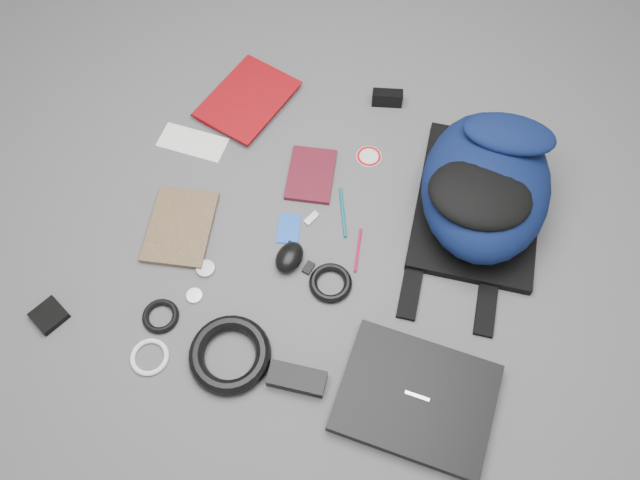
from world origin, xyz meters
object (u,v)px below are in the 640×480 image
(dvd_case, at_px, (311,175))
(power_brick, at_px, (297,379))
(pouch, at_px, (49,315))
(mouse, at_px, (289,257))
(comic_book, at_px, (150,223))
(backpack, at_px, (486,185))
(textbook_red, at_px, (220,85))
(laptop, at_px, (416,398))
(compact_camera, at_px, (387,98))

(dvd_case, bearing_deg, power_brick, -84.88)
(power_brick, relative_size, pouch, 1.85)
(mouse, bearing_deg, comic_book, -169.11)
(backpack, bearing_deg, mouse, -148.38)
(backpack, distance_m, mouse, 0.57)
(backpack, distance_m, textbook_red, 0.88)
(textbook_red, distance_m, dvd_case, 0.44)
(backpack, relative_size, power_brick, 3.75)
(backpack, height_order, comic_book, backpack)
(power_brick, height_order, pouch, power_brick)
(laptop, bearing_deg, power_brick, -169.89)
(backpack, relative_size, compact_camera, 5.72)
(textbook_red, height_order, power_brick, power_brick)
(textbook_red, bearing_deg, pouch, -83.28)
(comic_book, distance_m, compact_camera, 0.81)
(laptop, distance_m, dvd_case, 0.70)
(dvd_case, bearing_deg, laptop, -60.36)
(comic_book, relative_size, pouch, 3.11)
(laptop, bearing_deg, pouch, -173.59)
(pouch, bearing_deg, power_brick, 6.27)
(laptop, height_order, dvd_case, laptop)
(power_brick, xyz_separation_m, pouch, (-0.66, -0.07, -0.01))
(backpack, distance_m, power_brick, 0.72)
(comic_book, xyz_separation_m, power_brick, (0.55, -0.26, 0.01))
(textbook_red, bearing_deg, power_brick, -41.23)
(laptop, relative_size, pouch, 4.75)
(comic_book, relative_size, power_brick, 1.68)
(laptop, bearing_deg, compact_camera, 110.85)
(laptop, height_order, mouse, mouse)
(laptop, relative_size, mouse, 3.80)
(comic_book, height_order, power_brick, power_brick)
(dvd_case, xyz_separation_m, power_brick, (0.19, -0.58, 0.01))
(backpack, height_order, pouch, backpack)
(laptop, distance_m, textbook_red, 1.13)
(comic_book, bearing_deg, pouch, -122.14)
(compact_camera, relative_size, power_brick, 0.66)
(comic_book, height_order, pouch, pouch)
(comic_book, xyz_separation_m, mouse, (0.41, 0.03, 0.02))
(textbook_red, distance_m, compact_camera, 0.53)
(pouch, bearing_deg, mouse, 35.33)
(comic_book, relative_size, compact_camera, 2.56)
(laptop, distance_m, comic_book, 0.86)
(textbook_red, xyz_separation_m, mouse, (0.44, -0.49, 0.01))
(backpack, xyz_separation_m, compact_camera, (-0.36, 0.26, -0.09))
(pouch, bearing_deg, laptop, 7.90)
(laptop, xyz_separation_m, textbook_red, (-0.86, 0.73, -0.00))
(backpack, height_order, mouse, backpack)
(compact_camera, bearing_deg, mouse, -113.96)
(comic_book, bearing_deg, textbook_red, 79.61)
(laptop, height_order, pouch, laptop)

